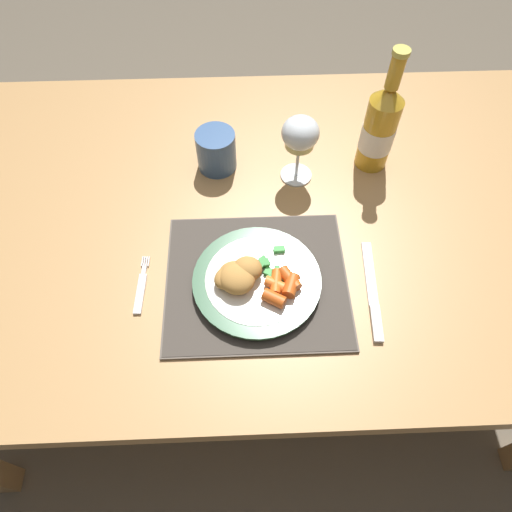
# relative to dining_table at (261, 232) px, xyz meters

# --- Properties ---
(ground_plane) EXTENTS (6.00, 6.00, 0.00)m
(ground_plane) POSITION_rel_dining_table_xyz_m (0.00, 0.00, -0.66)
(ground_plane) COLOR brown
(dining_table) EXTENTS (1.58, 0.89, 0.74)m
(dining_table) POSITION_rel_dining_table_xyz_m (0.00, 0.00, 0.00)
(dining_table) COLOR #AD7F4C
(dining_table) RESTS_ON ground
(placemat) EXTENTS (0.34, 0.29, 0.01)m
(placemat) POSITION_rel_dining_table_xyz_m (-0.02, -0.17, 0.08)
(placemat) COLOR brown
(placemat) RESTS_ON dining_table
(dinner_plate) EXTENTS (0.23, 0.23, 0.02)m
(dinner_plate) POSITION_rel_dining_table_xyz_m (-0.02, -0.18, 0.10)
(dinner_plate) COLOR white
(dinner_plate) RESTS_ON placemat
(breaded_croquettes) EXTENTS (0.10, 0.09, 0.04)m
(breaded_croquettes) POSITION_rel_dining_table_xyz_m (-0.05, -0.18, 0.12)
(breaded_croquettes) COLOR #B77F3D
(breaded_croquettes) RESTS_ON dinner_plate
(green_beans_pile) EXTENTS (0.07, 0.08, 0.02)m
(green_beans_pile) POSITION_rel_dining_table_xyz_m (0.01, -0.17, 0.11)
(green_beans_pile) COLOR #338438
(green_beans_pile) RESTS_ON dinner_plate
(glazed_carrots) EXTENTS (0.07, 0.08, 0.02)m
(glazed_carrots) POSITION_rel_dining_table_xyz_m (0.03, -0.21, 0.12)
(glazed_carrots) COLOR #CC5119
(glazed_carrots) RESTS_ON dinner_plate
(fork) EXTENTS (0.02, 0.12, 0.01)m
(fork) POSITION_rel_dining_table_xyz_m (-0.23, -0.18, 0.08)
(fork) COLOR silver
(fork) RESTS_ON dining_table
(table_knife) EXTENTS (0.03, 0.21, 0.01)m
(table_knife) POSITION_rel_dining_table_xyz_m (0.19, -0.22, 0.08)
(table_knife) COLOR silver
(table_knife) RESTS_ON dining_table
(wine_glass) EXTENTS (0.08, 0.08, 0.15)m
(wine_glass) POSITION_rel_dining_table_xyz_m (0.08, 0.09, 0.19)
(wine_glass) COLOR silver
(wine_glass) RESTS_ON dining_table
(bottle) EXTENTS (0.07, 0.07, 0.27)m
(bottle) POSITION_rel_dining_table_xyz_m (0.25, 0.12, 0.18)
(bottle) COLOR gold
(bottle) RESTS_ON dining_table
(drinking_cup) EXTENTS (0.08, 0.08, 0.09)m
(drinking_cup) POSITION_rel_dining_table_xyz_m (-0.09, 0.13, 0.13)
(drinking_cup) COLOR #385684
(drinking_cup) RESTS_ON dining_table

